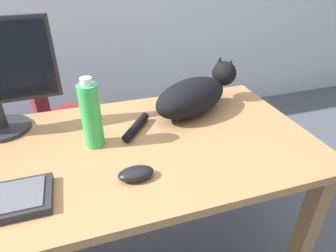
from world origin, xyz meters
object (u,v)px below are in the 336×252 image
Objects in this scene: office_chair at (74,138)px; water_bottle at (91,115)px; computer_mouse at (136,174)px; cat at (195,94)px.

water_bottle is (0.11, -0.64, 0.47)m from office_chair.
computer_mouse is 0.44× the size of water_bottle.
office_chair is 8.33× the size of computer_mouse.
cat is at bearing -43.38° from office_chair.
computer_mouse is at bearing -133.55° from cat.
office_chair is at bearing 103.68° from computer_mouse.
cat is 5.16× the size of computer_mouse.
cat reaches higher than office_chair.
office_chair is 0.86m from cat.
office_chair is 0.80m from water_bottle.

